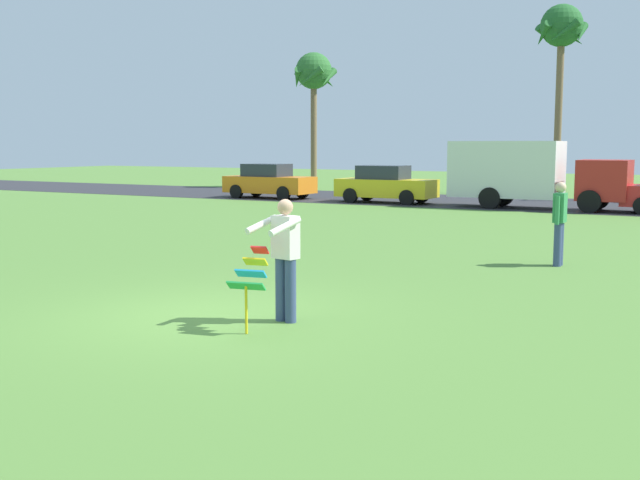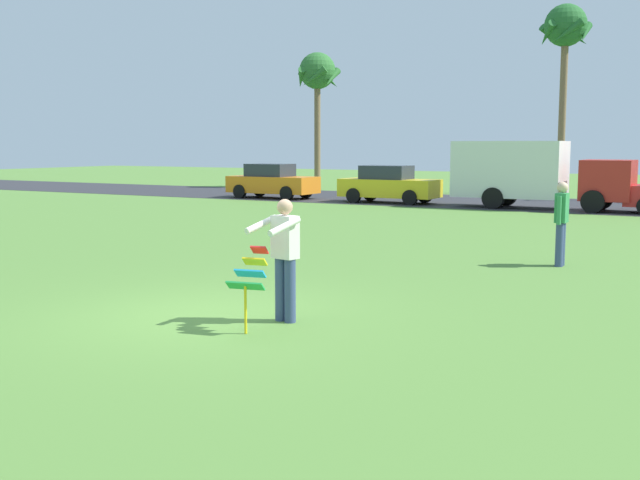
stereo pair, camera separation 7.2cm
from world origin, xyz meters
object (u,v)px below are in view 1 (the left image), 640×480
(palm_tree_right_near, at_px, (561,35))
(person_walker_near, at_px, (559,221))
(parked_truck_red_cab, at_px, (527,172))
(person_kite_flyer, at_px, (285,255))
(palm_tree_left_near, at_px, (314,76))
(parked_car_orange, at_px, (269,182))
(kite_held, at_px, (251,276))
(parked_car_yellow, at_px, (386,185))

(palm_tree_right_near, xyz_separation_m, person_walker_near, (5.16, -24.29, -7.02))
(parked_truck_red_cab, bearing_deg, person_kite_flyer, -85.01)
(palm_tree_left_near, distance_m, person_walker_near, 30.54)
(parked_truck_red_cab, relative_size, palm_tree_left_near, 0.86)
(person_kite_flyer, height_order, person_walker_near, same)
(parked_car_orange, height_order, palm_tree_right_near, palm_tree_right_near)
(palm_tree_left_near, xyz_separation_m, palm_tree_right_near, (13.71, 0.91, 1.54))
(person_kite_flyer, relative_size, person_walker_near, 1.00)
(kite_held, bearing_deg, person_kite_flyer, 81.17)
(palm_tree_left_near, relative_size, palm_tree_right_near, 0.82)
(person_walker_near, bearing_deg, palm_tree_right_near, 102.00)
(person_walker_near, bearing_deg, parked_car_yellow, 125.73)
(palm_tree_left_near, bearing_deg, parked_truck_red_cab, -32.14)
(palm_tree_left_near, bearing_deg, kite_held, -62.09)
(kite_held, xyz_separation_m, parked_truck_red_cab, (-1.74, 21.83, 0.67))
(parked_car_orange, xyz_separation_m, palm_tree_right_near, (10.93, 10.16, 7.18))
(kite_held, bearing_deg, palm_tree_left_near, 117.91)
(palm_tree_left_near, distance_m, palm_tree_right_near, 13.83)
(parked_car_orange, xyz_separation_m, person_walker_near, (16.09, -14.13, 0.16))
(parked_car_orange, distance_m, parked_truck_red_cab, 11.96)
(person_walker_near, bearing_deg, parked_truck_red_cab, 106.36)
(person_kite_flyer, bearing_deg, palm_tree_right_near, 95.22)
(person_kite_flyer, bearing_deg, parked_car_yellow, 110.39)
(kite_held, bearing_deg, parked_car_yellow, 109.56)
(palm_tree_left_near, bearing_deg, parked_car_orange, -73.24)
(parked_truck_red_cab, distance_m, person_walker_near, 14.73)
(kite_held, xyz_separation_m, person_walker_near, (2.41, 7.71, 0.19))
(parked_car_orange, distance_m, person_walker_near, 21.41)
(parked_car_yellow, relative_size, palm_tree_right_near, 0.45)
(parked_car_orange, height_order, parked_truck_red_cab, parked_truck_red_cab)
(kite_held, relative_size, parked_truck_red_cab, 0.17)
(palm_tree_right_near, bearing_deg, palm_tree_left_near, -176.19)
(parked_truck_red_cab, xyz_separation_m, person_walker_near, (4.15, -14.13, -0.48))
(parked_car_orange, bearing_deg, person_walker_near, -41.29)
(kite_held, height_order, palm_tree_left_near, palm_tree_left_near)
(parked_car_orange, distance_m, palm_tree_right_near, 16.56)
(parked_truck_red_cab, height_order, person_walker_near, parked_truck_red_cab)
(person_kite_flyer, relative_size, parked_truck_red_cab, 0.26)
(parked_truck_red_cab, relative_size, person_walker_near, 3.88)
(person_kite_flyer, height_order, kite_held, person_kite_flyer)
(person_kite_flyer, xyz_separation_m, palm_tree_left_near, (-16.57, 30.40, 5.46))
(person_kite_flyer, relative_size, palm_tree_right_near, 0.18)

